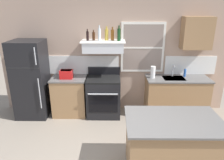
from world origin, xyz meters
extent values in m
cube|color=tan|center=(0.00, 2.23, 1.35)|extent=(5.40, 0.06, 2.70)
cube|color=white|center=(-1.15, 2.19, 1.13)|extent=(2.50, 0.02, 0.44)
cube|color=white|center=(1.80, 2.19, 1.13)|extent=(1.20, 0.02, 0.44)
cube|color=white|center=(0.65, 2.18, 1.55)|extent=(1.00, 0.04, 1.15)
cube|color=gray|center=(0.65, 2.17, 1.55)|extent=(0.90, 0.01, 1.05)
cube|color=white|center=(0.65, 2.16, 1.55)|extent=(0.90, 0.02, 0.04)
cube|color=black|center=(-1.90, 1.84, 0.88)|extent=(0.70, 0.68, 1.76)
cube|color=#333333|center=(-1.90, 1.50, 1.25)|extent=(0.69, 0.00, 0.01)
cylinder|color=#A5A8AD|center=(-1.60, 1.47, 0.69)|extent=(0.02, 0.02, 0.69)
cylinder|color=#A5A8AD|center=(-1.60, 1.47, 1.51)|extent=(0.02, 0.02, 0.36)
cube|color=#9E754C|center=(-1.05, 1.90, 0.44)|extent=(0.76, 0.60, 0.88)
cube|color=#605E5B|center=(-1.05, 1.90, 0.90)|extent=(0.79, 0.63, 0.03)
cube|color=red|center=(-1.09, 1.85, 1.01)|extent=(0.28, 0.20, 0.19)
cube|color=black|center=(-1.09, 1.85, 1.09)|extent=(0.24, 0.16, 0.01)
cube|color=black|center=(-1.23, 1.85, 1.04)|extent=(0.02, 0.03, 0.02)
cube|color=black|center=(-0.25, 1.86, 0.43)|extent=(0.76, 0.64, 0.87)
cube|color=black|center=(-0.25, 1.86, 0.89)|extent=(0.76, 0.64, 0.04)
cube|color=black|center=(-0.25, 2.15, 1.00)|extent=(0.76, 0.06, 0.18)
cube|color=black|center=(-0.25, 1.54, 0.42)|extent=(0.65, 0.01, 0.40)
cylinder|color=silver|center=(-0.25, 1.50, 0.67)|extent=(0.65, 0.03, 0.03)
cube|color=silver|center=(-0.25, 1.96, 1.61)|extent=(0.88, 0.48, 0.22)
cube|color=#262628|center=(-0.25, 1.74, 1.53)|extent=(0.75, 0.02, 0.04)
cube|color=white|center=(-0.25, 1.96, 1.73)|extent=(0.96, 0.52, 0.02)
cylinder|color=black|center=(-0.59, 1.96, 1.84)|extent=(0.06, 0.06, 0.20)
cylinder|color=black|center=(-0.59, 1.96, 1.97)|extent=(0.02, 0.02, 0.05)
cylinder|color=#381E0F|center=(-0.46, 2.01, 1.83)|extent=(0.06, 0.06, 0.18)
cylinder|color=#381E0F|center=(-0.46, 2.01, 1.94)|extent=(0.03, 0.03, 0.04)
cylinder|color=silver|center=(-0.33, 1.90, 1.88)|extent=(0.06, 0.06, 0.27)
cylinder|color=silver|center=(-0.33, 1.90, 2.05)|extent=(0.03, 0.03, 0.07)
cylinder|color=#B29333|center=(-0.18, 2.02, 1.86)|extent=(0.08, 0.08, 0.24)
cylinder|color=#B29333|center=(-0.18, 2.02, 2.01)|extent=(0.03, 0.03, 0.06)
cylinder|color=brown|center=(-0.05, 1.98, 1.86)|extent=(0.07, 0.07, 0.23)
cylinder|color=brown|center=(-0.05, 1.98, 2.01)|extent=(0.03, 0.03, 0.06)
cylinder|color=#143819|center=(0.09, 1.93, 1.87)|extent=(0.07, 0.07, 0.26)
cylinder|color=#143819|center=(0.09, 1.93, 2.04)|extent=(0.03, 0.03, 0.06)
cube|color=#9E754C|center=(1.45, 1.90, 0.44)|extent=(1.40, 0.60, 0.88)
cube|color=#605E5B|center=(1.45, 1.90, 0.90)|extent=(1.43, 0.63, 0.03)
cube|color=#B7BABC|center=(1.35, 1.88, 0.90)|extent=(0.48, 0.36, 0.01)
cylinder|color=silver|center=(1.35, 2.02, 1.05)|extent=(0.03, 0.03, 0.28)
cylinder|color=silver|center=(1.35, 1.94, 1.17)|extent=(0.02, 0.16, 0.02)
cylinder|color=white|center=(0.87, 1.90, 1.04)|extent=(0.11, 0.11, 0.27)
cylinder|color=blue|center=(1.63, 2.00, 1.00)|extent=(0.06, 0.06, 0.18)
cube|color=#9E754C|center=(0.86, 0.02, 0.44)|extent=(1.32, 0.82, 0.88)
cube|color=#605E5B|center=(0.86, 0.02, 0.90)|extent=(1.40, 0.90, 0.03)
cube|color=#9E754C|center=(1.80, 2.04, 1.90)|extent=(0.64, 0.32, 0.70)
camera|label=1|loc=(-0.01, -2.66, 2.47)|focal=33.77mm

